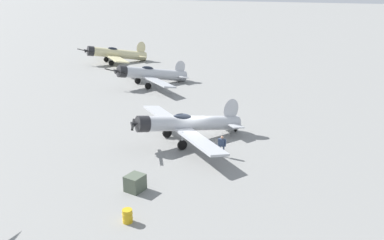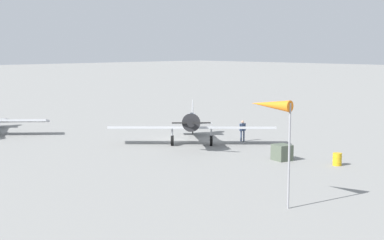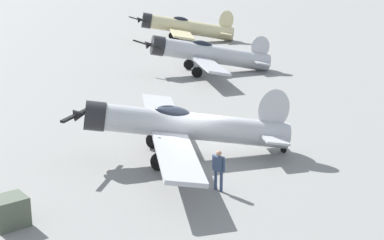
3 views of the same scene
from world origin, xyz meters
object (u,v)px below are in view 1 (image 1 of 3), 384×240
Objects in this scene: equipment_crate at (135,183)px; fuel_drum at (127,216)px; airplane_mid_apron at (151,74)px; airplane_far_line at (115,54)px; airplane_foreground at (187,124)px; ground_crew_mechanic at (222,144)px.

equipment_crate is 3.72m from fuel_drum.
airplane_mid_apron is 7.74× the size of equipment_crate.
airplane_mid_apron is at bearing 90.83° from airplane_far_line.
airplane_foreground is at bearing 73.44° from airplane_mid_apron.
airplane_far_line is at bearing 119.44° from equipment_crate.
equipment_crate is at bearing 76.30° from airplane_far_line.
airplane_far_line reaches higher than fuel_drum.
airplane_far_line is 12.69× the size of fuel_drum.
airplane_far_line reaches higher than airplane_foreground.
airplane_far_line is at bearing -97.53° from airplane_foreground.
ground_crew_mechanic is 10.93m from fuel_drum.
ground_crew_mechanic is at bearing 74.73° from fuel_drum.
airplane_foreground is at bearing 65.93° from ground_crew_mechanic.
airplane_foreground is 7.46× the size of equipment_crate.
equipment_crate is at bearing 108.55° from fuel_drum.
airplane_foreground is 12.73× the size of fuel_drum.
ground_crew_mechanic is at bearing 103.70° from airplane_foreground.
ground_crew_mechanic is at bearing 78.06° from airplane_mid_apron.
airplane_foreground is 0.96× the size of airplane_mid_apron.
airplane_far_line is 39.22m from ground_crew_mechanic.
airplane_foreground is at bearing 93.31° from fuel_drum.
airplane_far_line is 46.37m from fuel_drum.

